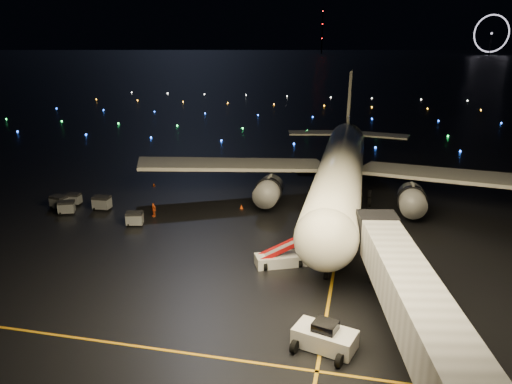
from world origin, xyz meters
TOP-DOWN VIEW (x-y plane):
  - ground at (0.00, 300.00)m, footprint 2000.00×2000.00m
  - lane_centre at (12.00, 15.00)m, footprint 0.25×80.00m
  - lane_cross at (-5.00, -10.00)m, footprint 60.00×0.25m
  - airliner at (11.18, 27.06)m, footprint 55.23×52.52m
  - pushback_tug at (12.23, -7.26)m, footprint 4.70×3.33m
  - belt_loader at (6.92, 5.24)m, footprint 7.12×4.59m
  - crew_c at (-10.48, 15.30)m, footprint 1.07×0.93m
  - safety_cone_0 at (-0.78, 20.44)m, footprint 0.49×0.49m
  - safety_cone_1 at (2.95, 24.17)m, footprint 0.51×0.51m
  - safety_cone_2 at (2.25, 23.43)m, footprint 0.56×0.56m
  - safety_cone_3 at (-15.82, 27.47)m, footprint 0.47×0.47m
  - ferris_wheel at (170.00, 720.00)m, footprint 49.33×16.80m
  - radio_mast at (-60.00, 740.00)m, footprint 1.80×1.80m
  - taxiway_lights at (0.00, 106.00)m, footprint 164.00×92.00m
  - baggage_cart_0 at (-11.36, 12.01)m, footprint 2.17×1.78m
  - baggage_cart_1 at (-17.89, 16.26)m, footprint 2.11×1.51m
  - baggage_cart_2 at (-21.38, 13.93)m, footprint 2.26×1.95m
  - baggage_cart_3 at (-23.42, 15.44)m, footprint 2.25×1.82m
  - baggage_cart_4 at (-22.51, 17.29)m, footprint 1.83×1.34m

SIDE VIEW (x-z plane):
  - ground at x=0.00m, z-range 0.00..0.00m
  - lane_centre at x=12.00m, z-range 0.00..0.02m
  - lane_cross at x=-5.00m, z-range 0.00..0.02m
  - taxiway_lights at x=0.00m, z-range 0.00..0.36m
  - safety_cone_3 at x=-15.82m, z-range 0.00..0.47m
  - safety_cone_2 at x=2.25m, z-range 0.00..0.49m
  - safety_cone_1 at x=2.95m, z-range 0.00..0.50m
  - safety_cone_0 at x=-0.78m, z-range 0.00..0.50m
  - baggage_cart_4 at x=-22.51m, z-range 0.00..1.50m
  - baggage_cart_0 at x=-11.36m, z-range 0.00..1.60m
  - baggage_cart_2 at x=-21.38m, z-range 0.00..1.61m
  - baggage_cart_3 at x=-23.42m, z-range 0.00..1.67m
  - crew_c at x=-10.48m, z-range 0.00..1.72m
  - baggage_cart_1 at x=-17.89m, z-range 0.00..1.75m
  - pushback_tug at x=12.23m, z-range 0.00..2.02m
  - belt_loader at x=6.92m, z-range 0.00..3.37m
  - airliner at x=11.18m, z-range 0.00..15.51m
  - ferris_wheel at x=170.00m, z-range 0.00..52.00m
  - radio_mast at x=-60.00m, z-range 0.00..64.00m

